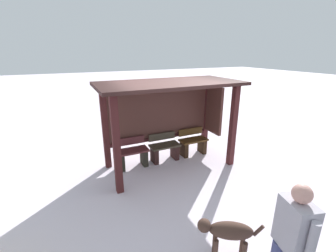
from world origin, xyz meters
The scene contains 7 objects.
ground_plane centered at (0.00, 0.00, 0.00)m, with size 60.00×60.00×0.00m, color silver.
bus_shelter centered at (0.11, 0.21, 1.65)m, with size 3.47×1.71×2.22m.
bench_left_inside centered at (-0.92, 0.34, 0.34)m, with size 0.82×0.40×0.77m.
bench_center_inside centered at (0.00, 0.34, 0.32)m, with size 0.82×0.42×0.75m.
bench_right_inside centered at (0.92, 0.34, 0.33)m, with size 0.82×0.39×0.76m.
person_walking centered at (-0.21, -3.68, 0.92)m, with size 0.36×0.58×1.60m.
dog centered at (-0.51, -2.95, 0.48)m, with size 0.81×0.56×0.66m.
Camera 1 is at (-2.36, -4.92, 2.92)m, focal length 24.23 mm.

